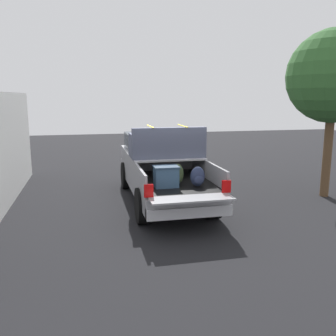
# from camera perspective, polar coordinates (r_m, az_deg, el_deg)

# --- Properties ---
(ground_plane) EXTENTS (40.00, 40.00, 0.00)m
(ground_plane) POSITION_cam_1_polar(r_m,az_deg,el_deg) (10.69, -0.71, -5.19)
(ground_plane) COLOR black
(pickup_truck) EXTENTS (6.05, 2.06, 2.23)m
(pickup_truck) POSITION_cam_1_polar(r_m,az_deg,el_deg) (10.80, -1.14, 0.30)
(pickup_truck) COLOR gray
(pickup_truck) RESTS_ON ground_plane
(tree_background) EXTENTS (2.70, 2.70, 4.93)m
(tree_background) POSITION_cam_1_polar(r_m,az_deg,el_deg) (11.85, 24.53, 12.85)
(tree_background) COLOR brown
(tree_background) RESTS_ON ground_plane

